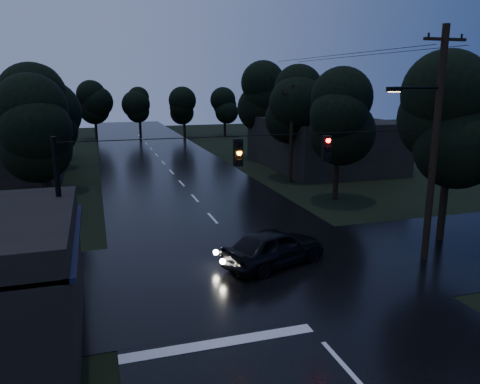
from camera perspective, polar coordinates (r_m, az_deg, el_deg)
main_road at (r=36.70m, az=-7.13°, el=1.01°), size 12.00×120.00×0.02m
cross_street at (r=19.97m, az=2.27°, el=-9.51°), size 60.00×9.00×0.02m
building_far_right at (r=44.56m, az=9.92°, el=5.95°), size 10.00×14.00×4.40m
building_far_left at (r=46.30m, az=-26.94°, el=5.36°), size 10.00×16.00×5.00m
utility_pole_main at (r=21.40m, az=22.51°, el=5.64°), size 3.50×0.30×10.00m
utility_pole_far at (r=36.55m, az=6.28°, el=7.15°), size 2.00×0.30×7.50m
anchor_pole_left at (r=17.06m, az=-20.95°, el=-3.73°), size 0.18×0.18×6.00m
span_signals at (r=17.84m, az=5.20°, el=5.21°), size 15.00×0.37×1.12m
tree_corner_near at (r=24.52m, az=24.41°, el=8.05°), size 4.48×4.48×9.44m
tree_left_a at (r=27.59m, az=-23.18°, el=7.04°), size 3.92×3.92×8.26m
tree_left_b at (r=35.56m, az=-22.98°, el=8.84°), size 4.20×4.20×8.85m
tree_left_c at (r=45.55m, az=-22.63°, el=10.09°), size 4.48×4.48×9.44m
tree_right_a at (r=31.35m, az=11.96°, el=9.13°), size 4.20×4.20×8.85m
tree_right_b at (r=38.74m, az=6.96°, el=10.61°), size 4.48×4.48×9.44m
tree_right_c at (r=48.23m, az=2.70°, el=11.65°), size 4.76×4.76×10.03m
car at (r=20.28m, az=4.17°, el=-6.69°), size 5.18×3.51×1.64m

